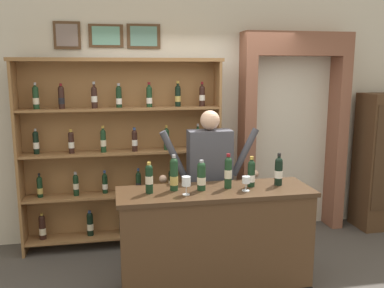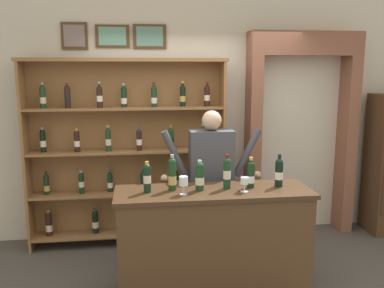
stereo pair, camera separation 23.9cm
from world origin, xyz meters
name	(u,v)px [view 1 (the left image)]	position (x,y,z in m)	size (l,w,h in m)	color
back_wall	(185,108)	(0.00, 1.54, 1.60)	(12.00, 0.19, 3.20)	beige
wine_shelf	(122,149)	(-0.80, 1.23, 1.16)	(2.32, 0.32, 2.20)	olive
archway_doorway	(290,120)	(1.36, 1.42, 1.43)	(1.38, 0.45, 2.52)	brown
tasting_counter	(215,241)	(0.01, 0.00, 0.50)	(1.80, 0.57, 0.99)	#4C331E
shopkeeper	(210,171)	(0.08, 0.53, 1.03)	(1.07, 0.22, 1.67)	#2D3347
tasting_bottle_grappa	(149,178)	(-0.59, 0.01, 1.13)	(0.07, 0.07, 0.28)	black
tasting_bottle_brunello	(174,174)	(-0.37, 0.05, 1.14)	(0.08, 0.08, 0.33)	#19381E
tasting_bottle_bianco	(201,176)	(-0.12, 0.01, 1.13)	(0.08, 0.08, 0.28)	#19381E
tasting_bottle_riserva	(228,172)	(0.14, 0.03, 1.15)	(0.07, 0.07, 0.32)	#19381E
tasting_bottle_chianti	(251,173)	(0.37, 0.04, 1.12)	(0.07, 0.07, 0.29)	black
tasting_bottle_vin_santo	(279,171)	(0.64, 0.04, 1.13)	(0.08, 0.08, 0.31)	black
wine_glass_spare	(246,181)	(0.27, -0.09, 1.09)	(0.07, 0.07, 0.14)	silver
wine_glass_center	(186,182)	(-0.28, -0.10, 1.11)	(0.08, 0.08, 0.17)	silver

